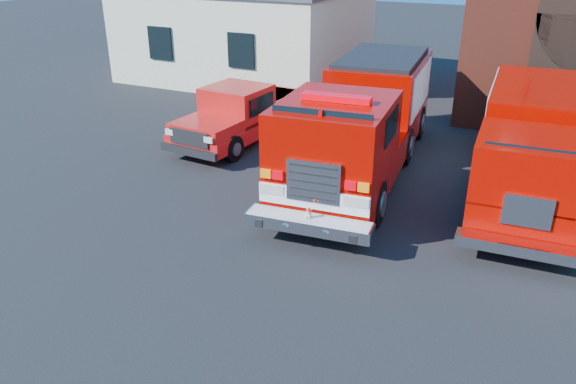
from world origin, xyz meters
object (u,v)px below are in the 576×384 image
at_px(side_building, 247,29).
at_px(fire_engine, 363,120).
at_px(pickup_truck, 242,114).
at_px(secondary_truck, 532,143).

height_order(side_building, fire_engine, side_building).
bearing_deg(fire_engine, pickup_truck, 168.40).
relative_size(side_building, pickup_truck, 1.77).
xyz_separation_m(side_building, pickup_truck, (4.55, -8.42, -1.33)).
relative_size(side_building, secondary_truck, 1.27).
bearing_deg(secondary_truck, fire_engine, -175.72).
height_order(fire_engine, secondary_truck, fire_engine).
xyz_separation_m(fire_engine, secondary_truck, (4.39, 0.33, -0.11)).
bearing_deg(pickup_truck, side_building, 118.38).
height_order(side_building, pickup_truck, side_building).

